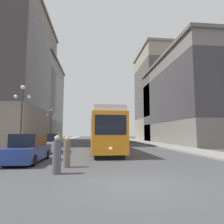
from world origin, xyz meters
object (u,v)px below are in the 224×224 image
(parked_car_left_mid, at_px, (50,144))
(lamp_post_left_near, at_px, (22,108))
(parked_car_left_near, at_px, (29,149))
(pedestrian_crossing_near, at_px, (67,153))
(lamp_post_left_far, at_px, (51,121))
(transit_bus, at_px, (116,133))
(streetcar, at_px, (104,131))
(pedestrian_crossing_far, at_px, (57,156))

(parked_car_left_mid, bearing_deg, lamp_post_left_near, -128.43)
(parked_car_left_near, bearing_deg, pedestrian_crossing_near, -37.47)
(parked_car_left_mid, height_order, pedestrian_crossing_near, parked_car_left_mid)
(lamp_post_left_near, xyz_separation_m, lamp_post_left_far, (-0.00, 11.99, -0.32))
(parked_car_left_mid, distance_m, lamp_post_left_far, 9.90)
(transit_bus, height_order, parked_car_left_near, transit_bus)
(pedestrian_crossing_near, distance_m, lamp_post_left_near, 8.24)
(lamp_post_left_near, bearing_deg, parked_car_left_mid, 54.77)
(lamp_post_left_far, bearing_deg, parked_car_left_near, -83.17)
(transit_bus, bearing_deg, pedestrian_crossing_near, -103.35)
(parked_car_left_mid, bearing_deg, lamp_post_left_far, 98.33)
(streetcar, height_order, parked_car_left_mid, streetcar)
(parked_car_left_mid, relative_size, pedestrian_crossing_near, 2.60)
(pedestrian_crossing_far, bearing_deg, lamp_post_left_far, 134.26)
(pedestrian_crossing_near, bearing_deg, parked_car_left_near, 98.60)
(parked_car_left_near, distance_m, pedestrian_crossing_far, 4.61)
(transit_bus, relative_size, pedestrian_crossing_near, 7.07)
(streetcar, distance_m, pedestrian_crossing_far, 11.26)
(pedestrian_crossing_far, bearing_deg, streetcar, 107.04)
(streetcar, xyz_separation_m, transit_bus, (3.77, 19.48, -0.15))
(parked_car_left_near, xyz_separation_m, pedestrian_crossing_near, (2.72, -2.17, -0.06))
(parked_car_left_near, relative_size, lamp_post_left_far, 0.94)
(pedestrian_crossing_near, relative_size, pedestrian_crossing_far, 0.95)
(parked_car_left_mid, relative_size, lamp_post_left_near, 0.75)
(streetcar, height_order, parked_car_left_near, streetcar)
(lamp_post_left_far, bearing_deg, parked_car_left_mid, -78.47)
(parked_car_left_near, relative_size, lamp_post_left_near, 0.85)
(streetcar, xyz_separation_m, parked_car_left_near, (-5.32, -6.93, -1.26))
(streetcar, relative_size, pedestrian_crossing_near, 8.24)
(streetcar, bearing_deg, lamp_post_left_far, 128.41)
(streetcar, xyz_separation_m, parked_car_left_mid, (-5.32, -0.37, -1.26))
(parked_car_left_near, xyz_separation_m, parked_car_left_mid, (-0.00, 6.56, -0.00))
(lamp_post_left_near, height_order, lamp_post_left_far, lamp_post_left_near)
(transit_bus, relative_size, parked_car_left_mid, 2.72)
(parked_car_left_near, relative_size, parked_car_left_mid, 1.14)
(lamp_post_left_near, bearing_deg, pedestrian_crossing_far, -60.54)
(parked_car_left_near, height_order, pedestrian_crossing_near, parked_car_left_near)
(parked_car_left_near, bearing_deg, lamp_post_left_far, 97.88)
(transit_bus, xyz_separation_m, parked_car_left_mid, (-9.10, -19.85, -1.10))
(parked_car_left_near, bearing_deg, pedestrian_crossing_far, -56.41)
(streetcar, height_order, lamp_post_left_near, lamp_post_left_near)
(parked_car_left_near, distance_m, pedestrian_crossing_near, 3.48)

